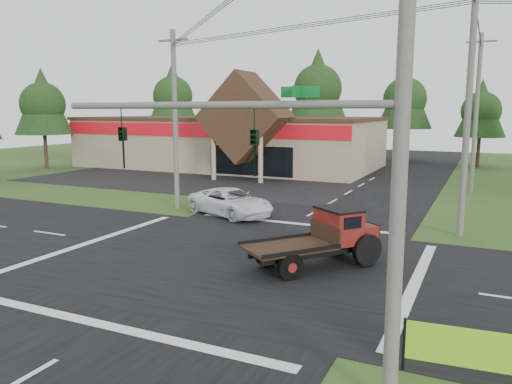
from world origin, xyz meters
The scene contains 19 objects.
ground centered at (0.00, 0.00, 0.00)m, with size 120.00×120.00×0.00m, color #2A4819.
road_ns centered at (0.00, 0.00, 0.01)m, with size 12.00×120.00×0.02m, color black.
road_ew centered at (0.00, 0.00, 0.01)m, with size 120.00×12.00×0.02m, color black.
parking_apron centered at (-14.00, 19.00, 0.01)m, with size 28.00×14.00×0.02m, color black.
cvs_building centered at (-15.70, 29.57, 2.78)m, with size 30.40×18.20×9.19m.
traffic_signal_mast centered at (5.82, -7.50, 4.43)m, with size 8.12×0.24×7.00m.
utility_pole_nr centered at (7.50, -7.50, 5.64)m, with size 2.00×0.30×11.00m.
utility_pole_nw centered at (-8.00, 8.00, 5.39)m, with size 2.00×0.30×10.50m.
utility_pole_ne centered at (8.00, 8.00, 5.89)m, with size 2.00×0.30×11.50m.
utility_pole_n centered at (8.00, 22.00, 5.74)m, with size 2.00×0.30×11.20m.
tree_row_a centered at (-30.00, 40.00, 8.05)m, with size 6.72×6.72×12.12m.
tree_row_b centered at (-20.00, 42.00, 6.70)m, with size 5.60×5.60×10.10m.
tree_row_c centered at (-10.00, 41.00, 8.72)m, with size 7.28×7.28×13.13m.
tree_row_d centered at (0.00, 42.00, 7.38)m, with size 6.16×6.16×11.11m.
tree_row_e centered at (8.00, 40.00, 6.03)m, with size 5.04×5.04×9.09m.
tree_side_w centered at (-32.00, 20.00, 6.70)m, with size 5.60×5.60×10.10m.
antique_flatbed_truck centered at (3.26, 0.45, 1.12)m, with size 2.04×5.35×2.24m, color #570C0C, non-canonical shape.
roadside_banner centered at (9.33, -5.80, 0.63)m, with size 3.70×0.11×1.26m, color #81CE1B, non-canonical shape.
white_pickup centered at (-4.09, 7.57, 0.76)m, with size 2.51×5.44×1.51m, color white.
Camera 1 is at (8.98, -17.00, 5.89)m, focal length 35.00 mm.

